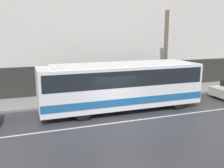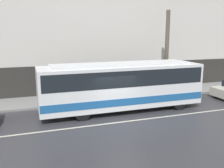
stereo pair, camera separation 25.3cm
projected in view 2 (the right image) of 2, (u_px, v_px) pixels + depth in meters
name	position (u px, v px, depth m)	size (l,w,h in m)	color
ground_plane	(121.00, 122.00, 14.18)	(60.00, 60.00, 0.00)	#333338
sidewalk	(95.00, 97.00, 19.35)	(60.00, 3.20, 0.14)	gray
building_facade	(88.00, 36.00, 20.01)	(60.00, 0.35, 9.85)	silver
lane_stripe	(121.00, 122.00, 14.18)	(54.00, 0.14, 0.01)	beige
transit_bus	(122.00, 84.00, 16.08)	(10.51, 2.58, 3.08)	white
utility_pole_near	(167.00, 53.00, 19.75)	(0.31, 0.31, 6.55)	brown
pedestrian_waiting	(120.00, 82.00, 20.70)	(0.36, 0.36, 1.75)	navy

